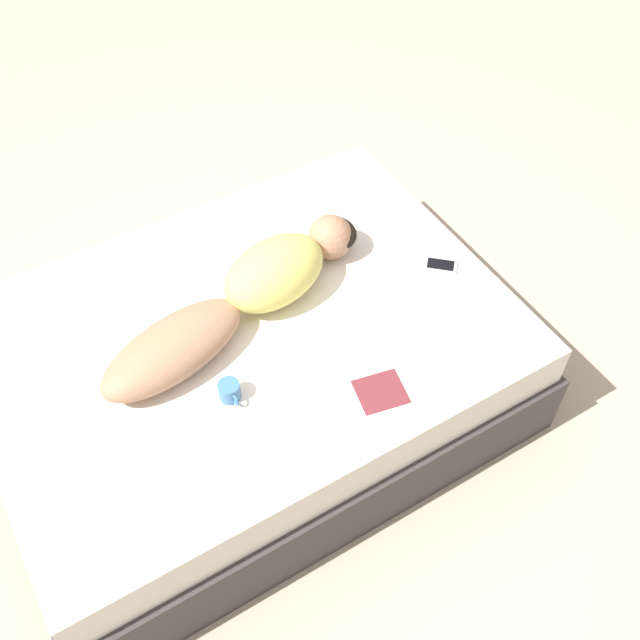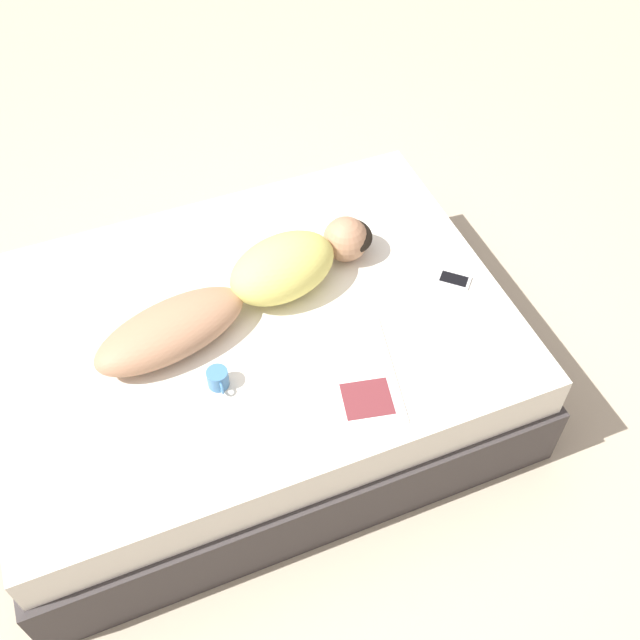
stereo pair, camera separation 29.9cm
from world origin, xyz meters
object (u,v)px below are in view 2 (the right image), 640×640
object	(u,v)px
person	(251,287)
cell_phone	(454,280)
open_magazine	(360,373)
coffee_mug	(218,378)

from	to	relation	value
person	cell_phone	size ratio (longest dim) A/B	8.47
open_magazine	person	bearing A→B (deg)	-139.60
person	open_magazine	world-z (taller)	person
cell_phone	open_magazine	bearing A→B (deg)	-19.66
open_magazine	coffee_mug	distance (m)	0.55
person	cell_phone	world-z (taller)	person
person	cell_phone	xyz separation A→B (m)	(0.20, 0.84, -0.10)
person	coffee_mug	size ratio (longest dim) A/B	11.47
person	coffee_mug	xyz separation A→B (m)	(0.34, -0.25, -0.06)
coffee_mug	cell_phone	world-z (taller)	coffee_mug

